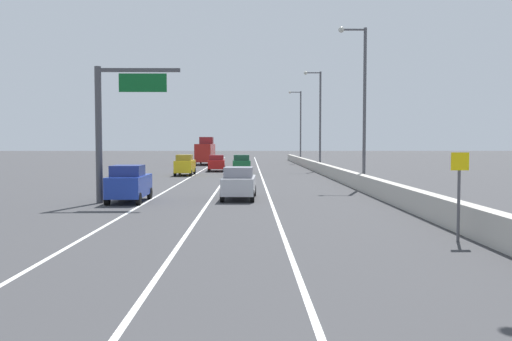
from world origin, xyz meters
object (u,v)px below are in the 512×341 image
lamp_post_right_second (362,97)px  car_silver_1 (239,183)px  speed_advisory_sign (459,189)px  box_truck (205,152)px  car_red_3 (217,163)px  lamp_post_right_third (318,115)px  car_blue_4 (129,184)px  overhead_sign_gantry (112,117)px  car_green_2 (241,164)px  car_yellow_0 (185,165)px  lamp_post_right_fourth (299,122)px

lamp_post_right_second → car_silver_1: bearing=-136.9°
speed_advisory_sign → box_truck: bearing=102.2°
car_silver_1 → car_red_3: car_red_3 is taller
car_red_3 → lamp_post_right_second: bearing=-61.3°
lamp_post_right_third → car_blue_4: lamp_post_right_third is taller
overhead_sign_gantry → car_green_2: overhead_sign_gantry is taller
overhead_sign_gantry → car_yellow_0: overhead_sign_gantry is taller
lamp_post_right_second → lamp_post_right_third: bearing=90.2°
box_truck → car_yellow_0: bearing=-89.6°
speed_advisory_sign → lamp_post_right_third: (1.31, 45.70, 5.00)m
car_red_3 → car_blue_4: (-2.87, -32.42, 0.07)m
lamp_post_right_second → car_blue_4: (-15.19, -9.94, -5.73)m
lamp_post_right_second → lamp_post_right_fourth: size_ratio=1.00×
overhead_sign_gantry → lamp_post_right_third: (15.87, 34.19, 2.04)m
overhead_sign_gantry → box_truck: bearing=89.2°
speed_advisory_sign → car_red_3: size_ratio=0.62×
lamp_post_right_third → car_silver_1: bearing=-105.5°
lamp_post_right_third → car_yellow_0: size_ratio=2.67×
car_green_2 → lamp_post_right_third: bearing=37.7°
lamp_post_right_second → car_blue_4: 19.04m
overhead_sign_gantry → car_blue_4: bearing=31.7°
speed_advisory_sign → box_truck: (-13.87, 64.00, 0.21)m
car_yellow_0 → car_blue_4: 24.46m
lamp_post_right_fourth → speed_advisory_sign: bearing=-91.1°
overhead_sign_gantry → lamp_post_right_fourth: (15.84, 57.96, 2.04)m
overhead_sign_gantry → lamp_post_right_third: bearing=65.1°
car_silver_1 → car_yellow_0: bearing=104.7°
car_silver_1 → car_green_2: car_green_2 is taller
car_green_2 → lamp_post_right_second: bearing=-60.8°
lamp_post_right_second → car_red_3: (-12.32, 22.48, -5.80)m
car_red_3 → car_blue_4: 32.54m
speed_advisory_sign → car_red_3: speed_advisory_sign is taller
lamp_post_right_third → car_green_2: bearing=-142.3°
lamp_post_right_second → car_red_3: lamp_post_right_second is taller
car_blue_4 → overhead_sign_gantry: bearing=-148.3°
overhead_sign_gantry → box_truck: size_ratio=0.83×
lamp_post_right_third → car_green_2: lamp_post_right_third is taller
box_truck → car_red_3: bearing=-81.4°
car_silver_1 → car_red_3: size_ratio=0.93×
lamp_post_right_second → car_blue_4: size_ratio=2.94×
speed_advisory_sign → car_yellow_0: 38.93m
car_yellow_0 → car_silver_1: bearing=-75.3°
lamp_post_right_third → car_red_3: size_ratio=2.49×
car_silver_1 → car_blue_4: bearing=-166.4°
overhead_sign_gantry → car_blue_4: 3.80m
lamp_post_right_fourth → car_yellow_0: size_ratio=2.67×
car_yellow_0 → box_truck: bearing=90.4°
car_silver_1 → car_blue_4: 6.32m
lamp_post_right_second → lamp_post_right_third: (-0.10, 23.77, 0.00)m
lamp_post_right_third → lamp_post_right_fourth: size_ratio=1.00×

